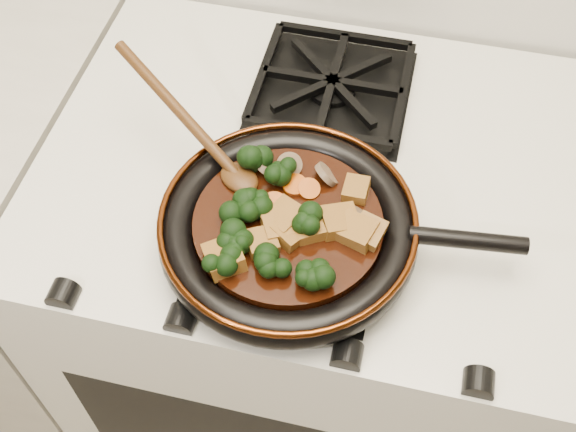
# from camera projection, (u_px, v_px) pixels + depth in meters

# --- Properties ---
(stove) EXTENTS (0.76, 0.60, 0.90)m
(stove) POSITION_uv_depth(u_px,v_px,m) (306.00, 315.00, 1.37)
(stove) COLOR beige
(stove) RESTS_ON ground
(burner_grate_front) EXTENTS (0.23, 0.23, 0.03)m
(burner_grate_front) POSITION_uv_depth(u_px,v_px,m) (290.00, 237.00, 0.91)
(burner_grate_front) COLOR black
(burner_grate_front) RESTS_ON stove
(burner_grate_back) EXTENTS (0.23, 0.23, 0.03)m
(burner_grate_back) POSITION_uv_depth(u_px,v_px,m) (332.00, 86.00, 1.07)
(burner_grate_back) COLOR black
(burner_grate_back) RESTS_ON stove
(skillet) EXTENTS (0.45, 0.32, 0.05)m
(skillet) POSITION_uv_depth(u_px,v_px,m) (290.00, 229.00, 0.89)
(skillet) COLOR black
(skillet) RESTS_ON burner_grate_front
(braising_sauce) EXTENTS (0.23, 0.23, 0.02)m
(braising_sauce) POSITION_uv_depth(u_px,v_px,m) (288.00, 226.00, 0.88)
(braising_sauce) COLOR black
(braising_sauce) RESTS_ON skillet
(tofu_cube_0) EXTENTS (0.03, 0.04, 0.02)m
(tofu_cube_0) POSITION_uv_depth(u_px,v_px,m) (356.00, 190.00, 0.89)
(tofu_cube_0) COLOR brown
(tofu_cube_0) RESTS_ON braising_sauce
(tofu_cube_1) EXTENTS (0.05, 0.04, 0.03)m
(tofu_cube_1) POSITION_uv_depth(u_px,v_px,m) (290.00, 229.00, 0.86)
(tofu_cube_1) COLOR brown
(tofu_cube_1) RESTS_ON braising_sauce
(tofu_cube_2) EXTENTS (0.06, 0.06, 0.03)m
(tofu_cube_2) POSITION_uv_depth(u_px,v_px,m) (339.00, 222.00, 0.86)
(tofu_cube_2) COLOR brown
(tofu_cube_2) RESTS_ON braising_sauce
(tofu_cube_3) EXTENTS (0.06, 0.06, 0.03)m
(tofu_cube_3) POSITION_uv_depth(u_px,v_px,m) (285.00, 218.00, 0.87)
(tofu_cube_3) COLOR brown
(tofu_cube_3) RESTS_ON braising_sauce
(tofu_cube_4) EXTENTS (0.05, 0.05, 0.02)m
(tofu_cube_4) POSITION_uv_depth(u_px,v_px,m) (309.00, 228.00, 0.86)
(tofu_cube_4) COLOR brown
(tofu_cube_4) RESTS_ON braising_sauce
(tofu_cube_5) EXTENTS (0.05, 0.05, 0.03)m
(tofu_cube_5) POSITION_uv_depth(u_px,v_px,m) (290.00, 233.00, 0.85)
(tofu_cube_5) COLOR brown
(tofu_cube_5) RESTS_ON braising_sauce
(tofu_cube_6) EXTENTS (0.06, 0.06, 0.03)m
(tofu_cube_6) POSITION_uv_depth(u_px,v_px,m) (224.00, 257.00, 0.83)
(tofu_cube_6) COLOR brown
(tofu_cube_6) RESTS_ON braising_sauce
(tofu_cube_7) EXTENTS (0.05, 0.05, 0.02)m
(tofu_cube_7) POSITION_uv_depth(u_px,v_px,m) (262.00, 243.00, 0.85)
(tofu_cube_7) COLOR brown
(tofu_cube_7) RESTS_ON braising_sauce
(tofu_cube_8) EXTENTS (0.05, 0.05, 0.02)m
(tofu_cube_8) POSITION_uv_depth(u_px,v_px,m) (280.00, 227.00, 0.86)
(tofu_cube_8) COLOR brown
(tofu_cube_8) RESTS_ON braising_sauce
(tofu_cube_9) EXTENTS (0.05, 0.05, 0.03)m
(tofu_cube_9) POSITION_uv_depth(u_px,v_px,m) (356.00, 232.00, 0.85)
(tofu_cube_9) COLOR brown
(tofu_cube_9) RESTS_ON braising_sauce
(tofu_cube_10) EXTENTS (0.04, 0.05, 0.03)m
(tofu_cube_10) POSITION_uv_depth(u_px,v_px,m) (368.00, 232.00, 0.85)
(tofu_cube_10) COLOR brown
(tofu_cube_10) RESTS_ON braising_sauce
(broccoli_floret_0) EXTENTS (0.07, 0.07, 0.07)m
(broccoli_floret_0) POSITION_uv_depth(u_px,v_px,m) (256.00, 210.00, 0.87)
(broccoli_floret_0) COLOR black
(broccoli_floret_0) RESTS_ON braising_sauce
(broccoli_floret_1) EXTENTS (0.06, 0.06, 0.06)m
(broccoli_floret_1) POSITION_uv_depth(u_px,v_px,m) (224.00, 259.00, 0.83)
(broccoli_floret_1) COLOR black
(broccoli_floret_1) RESTS_ON braising_sauce
(broccoli_floret_2) EXTENTS (0.08, 0.09, 0.06)m
(broccoli_floret_2) POSITION_uv_depth(u_px,v_px,m) (272.00, 263.00, 0.83)
(broccoli_floret_2) COLOR black
(broccoli_floret_2) RESTS_ON braising_sauce
(broccoli_floret_3) EXTENTS (0.09, 0.09, 0.07)m
(broccoli_floret_3) POSITION_uv_depth(u_px,v_px,m) (254.00, 163.00, 0.91)
(broccoli_floret_3) COLOR black
(broccoli_floret_3) RESTS_ON braising_sauce
(broccoli_floret_4) EXTENTS (0.08, 0.08, 0.08)m
(broccoli_floret_4) POSITION_uv_depth(u_px,v_px,m) (306.00, 223.00, 0.86)
(broccoli_floret_4) COLOR black
(broccoli_floret_4) RESTS_ON braising_sauce
(broccoli_floret_5) EXTENTS (0.08, 0.08, 0.07)m
(broccoli_floret_5) POSITION_uv_depth(u_px,v_px,m) (241.00, 209.00, 0.87)
(broccoli_floret_5) COLOR black
(broccoli_floret_5) RESTS_ON braising_sauce
(broccoli_floret_6) EXTENTS (0.06, 0.07, 0.06)m
(broccoli_floret_6) POSITION_uv_depth(u_px,v_px,m) (238.00, 240.00, 0.85)
(broccoli_floret_6) COLOR black
(broccoli_floret_6) RESTS_ON braising_sauce
(broccoli_floret_7) EXTENTS (0.07, 0.07, 0.06)m
(broccoli_floret_7) POSITION_uv_depth(u_px,v_px,m) (275.00, 177.00, 0.90)
(broccoli_floret_7) COLOR black
(broccoli_floret_7) RESTS_ON braising_sauce
(broccoli_floret_8) EXTENTS (0.07, 0.07, 0.07)m
(broccoli_floret_8) POSITION_uv_depth(u_px,v_px,m) (253.00, 210.00, 0.87)
(broccoli_floret_8) COLOR black
(broccoli_floret_8) RESTS_ON braising_sauce
(broccoli_floret_9) EXTENTS (0.08, 0.09, 0.07)m
(broccoli_floret_9) POSITION_uv_depth(u_px,v_px,m) (313.00, 273.00, 0.82)
(broccoli_floret_9) COLOR black
(broccoli_floret_9) RESTS_ON braising_sauce
(carrot_coin_0) EXTENTS (0.03, 0.03, 0.02)m
(carrot_coin_0) POSITION_uv_depth(u_px,v_px,m) (275.00, 204.00, 0.88)
(carrot_coin_0) COLOR #A43F04
(carrot_coin_0) RESTS_ON braising_sauce
(carrot_coin_1) EXTENTS (0.03, 0.03, 0.01)m
(carrot_coin_1) POSITION_uv_depth(u_px,v_px,m) (295.00, 185.00, 0.90)
(carrot_coin_1) COLOR #A43F04
(carrot_coin_1) RESTS_ON braising_sauce
(carrot_coin_2) EXTENTS (0.03, 0.03, 0.01)m
(carrot_coin_2) POSITION_uv_depth(u_px,v_px,m) (310.00, 217.00, 0.87)
(carrot_coin_2) COLOR #A43F04
(carrot_coin_2) RESTS_ON braising_sauce
(carrot_coin_3) EXTENTS (0.03, 0.03, 0.02)m
(carrot_coin_3) POSITION_uv_depth(u_px,v_px,m) (309.00, 189.00, 0.90)
(carrot_coin_3) COLOR #A43F04
(carrot_coin_3) RESTS_ON braising_sauce
(mushroom_slice_0) EXTENTS (0.04, 0.05, 0.03)m
(mushroom_slice_0) POSITION_uv_depth(u_px,v_px,m) (327.00, 174.00, 0.91)
(mushroom_slice_0) COLOR brown
(mushroom_slice_0) RESTS_ON braising_sauce
(mushroom_slice_1) EXTENTS (0.04, 0.04, 0.03)m
(mushroom_slice_1) POSITION_uv_depth(u_px,v_px,m) (266.00, 168.00, 0.91)
(mushroom_slice_1) COLOR brown
(mushroom_slice_1) RESTS_ON braising_sauce
(mushroom_slice_2) EXTENTS (0.04, 0.04, 0.03)m
(mushroom_slice_2) POSITION_uv_depth(u_px,v_px,m) (289.00, 165.00, 0.92)
(mushroom_slice_2) COLOR brown
(mushroom_slice_2) RESTS_ON braising_sauce
(mushroom_slice_3) EXTENTS (0.04, 0.04, 0.03)m
(mushroom_slice_3) POSITION_uv_depth(u_px,v_px,m) (357.00, 213.00, 0.87)
(mushroom_slice_3) COLOR brown
(mushroom_slice_3) RESTS_ON braising_sauce
(wooden_spoon) EXTENTS (0.14, 0.11, 0.24)m
(wooden_spoon) POSITION_uv_depth(u_px,v_px,m) (204.00, 138.00, 0.92)
(wooden_spoon) COLOR #40240D
(wooden_spoon) RESTS_ON braising_sauce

